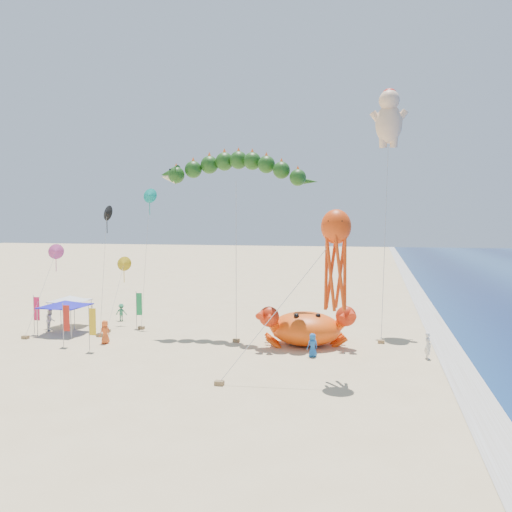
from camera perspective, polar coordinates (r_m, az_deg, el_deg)
The scene contains 11 objects.
ground at distance 36.58m, azimuth 2.34°, elevation -10.47°, with size 320.00×320.00×0.00m, color #D1B784.
foam_strip at distance 36.25m, azimuth 21.63°, elevation -10.85°, with size 320.00×320.00×0.00m, color silver.
crab_inflatable at distance 37.19m, azimuth 5.66°, elevation -8.11°, with size 7.00×5.52×3.07m.
dragon_kite at distance 39.58m, azimuth -2.56°, elevation 9.42°, with size 12.47×3.56×14.26m.
cherub_kite at distance 44.28m, azimuth 14.95°, elevation 15.11°, with size 2.19×6.53×20.10m.
octopus_kite at distance 28.67m, azimuth 9.05°, elevation 0.44°, with size 7.23×3.59×9.78m.
canopy_blue at distance 43.75m, azimuth -20.96°, elevation -5.09°, with size 3.59×3.59×2.71m.
canopy_white at distance 46.52m, azimuth -20.51°, elevation -4.57°, with size 3.07×3.07×2.71m.
feather_flags at distance 40.94m, azimuth -19.04°, elevation -6.26°, with size 7.91×7.84×3.20m.
beachgoers at distance 40.67m, azimuth -11.80°, elevation -7.84°, with size 30.63×9.17×1.87m.
small_kites at distance 44.42m, azimuth -16.51°, elevation 1.65°, with size 8.32×7.06×12.09m.
Camera 1 is at (7.00, -34.76, 8.99)m, focal length 35.00 mm.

